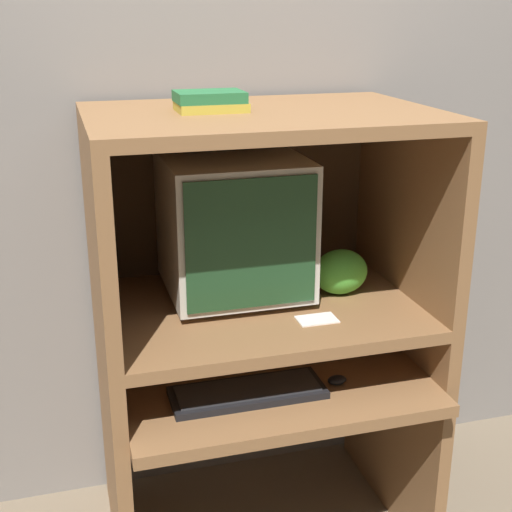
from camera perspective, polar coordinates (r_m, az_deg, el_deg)
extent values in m
cube|color=gray|center=(2.38, -2.26, 10.68)|extent=(6.00, 0.06, 2.60)
cube|color=brown|center=(2.32, -11.11, -16.47)|extent=(0.04, 0.68, 0.63)
cube|color=brown|center=(2.53, 10.83, -13.09)|extent=(0.04, 0.68, 0.63)
cube|color=brown|center=(2.07, 2.00, -11.09)|extent=(0.89, 0.43, 0.04)
cube|color=brown|center=(2.11, -11.82, -7.39)|extent=(0.04, 0.68, 0.19)
cube|color=brown|center=(2.34, 11.45, -4.59)|extent=(0.04, 0.68, 0.19)
cube|color=brown|center=(2.15, 0.47, -4.19)|extent=(0.89, 0.68, 0.04)
cube|color=brown|center=(1.97, -12.57, 2.53)|extent=(0.04, 0.68, 0.57)
cube|color=brown|center=(2.22, 12.09, 4.42)|extent=(0.04, 0.68, 0.57)
cube|color=brown|center=(1.99, 0.51, 11.04)|extent=(0.89, 0.68, 0.04)
cube|color=#48321E|center=(2.35, -1.78, 5.69)|extent=(0.89, 0.01, 0.57)
cylinder|color=beige|center=(2.21, -1.79, -2.67)|extent=(0.23, 0.23, 0.02)
cube|color=beige|center=(2.14, -1.84, 2.63)|extent=(0.41, 0.41, 0.41)
cube|color=#1E4223|center=(1.95, -0.35, 0.95)|extent=(0.37, 0.01, 0.37)
cube|color=black|center=(2.02, -0.68, -10.87)|extent=(0.43, 0.16, 0.02)
cube|color=#333335|center=(2.02, -0.68, -10.56)|extent=(0.40, 0.12, 0.01)
ellipsoid|color=black|center=(2.09, 6.49, -9.82)|extent=(0.06, 0.04, 0.03)
ellipsoid|color=green|center=(2.20, 6.77, -1.26)|extent=(0.17, 0.13, 0.14)
cube|color=gold|center=(1.98, -3.62, 11.84)|extent=(0.19, 0.13, 0.02)
cube|color=#236638|center=(1.98, -3.75, 12.61)|extent=(0.18, 0.13, 0.03)
cube|color=white|center=(2.03, 4.90, -5.07)|extent=(0.11, 0.07, 0.00)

